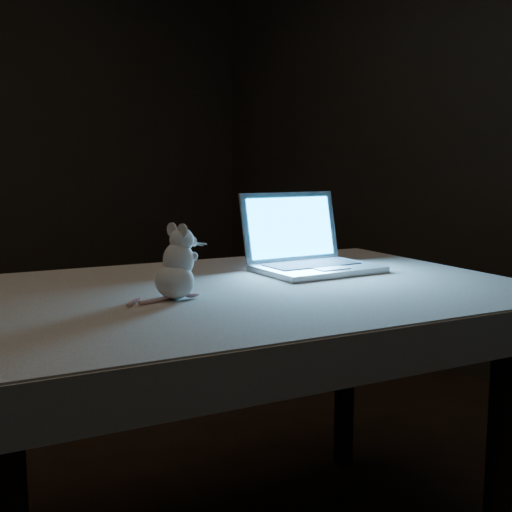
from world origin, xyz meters
TOP-DOWN VIEW (x-y plane):
  - table at (0.31, -0.02)m, footprint 1.62×1.23m
  - tablecloth at (0.29, -0.02)m, footprint 1.82×1.51m
  - laptop at (0.66, 0.02)m, footprint 0.40×0.36m
  - plush_mouse at (0.11, -0.04)m, footprint 0.17×0.17m

SIDE VIEW (x-z plane):
  - table at x=0.31m, z-range 0.00..0.78m
  - tablecloth at x=0.29m, z-range 0.68..0.79m
  - plush_mouse at x=0.11m, z-range 0.79..0.97m
  - laptop at x=0.66m, z-range 0.79..1.03m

